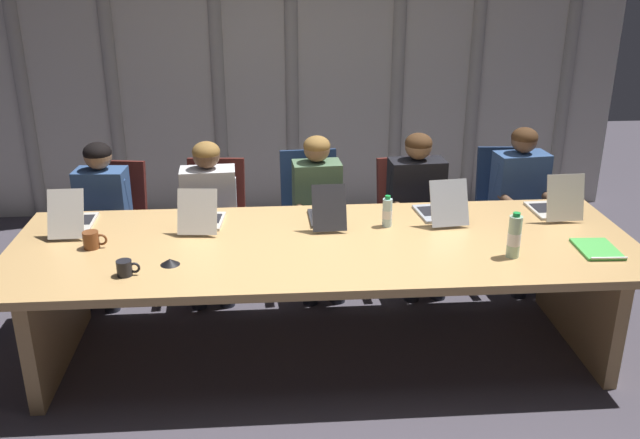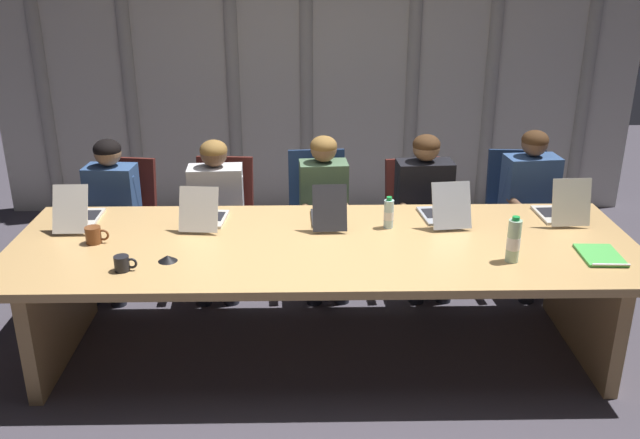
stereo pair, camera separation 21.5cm
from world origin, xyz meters
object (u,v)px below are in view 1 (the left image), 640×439
office_chair_right_mid (409,233)px  coffee_mug_near (125,268)px  office_chair_center (312,233)px  water_bottle_primary (387,213)px  laptop_left_mid (202,218)px  laptop_right_end (555,206)px  water_bottle_secondary (514,237)px  conference_mic_left_side (170,262)px  person_left_end (100,212)px  person_right_end (523,197)px  laptop_left_end (74,220)px  spiral_notepad (597,249)px  laptop_center (327,215)px  laptop_right_mid (441,210)px  coffee_mug_far (92,240)px  office_chair_left_end (115,241)px  person_right_mid (419,201)px  person_center (319,205)px  office_chair_left_mid (216,238)px  office_chair_right_end (505,228)px  person_left_mid (209,209)px

office_chair_right_mid → coffee_mug_near: bearing=-60.9°
office_chair_center → water_bottle_primary: 1.09m
laptop_left_mid → laptop_right_end: laptop_right_end is taller
water_bottle_secondary → conference_mic_left_side: water_bottle_secondary is taller
person_left_end → water_bottle_primary: size_ratio=5.51×
person_right_end → water_bottle_primary: size_ratio=5.75×
laptop_left_end → spiral_notepad: 3.19m
laptop_center → office_chair_right_mid: size_ratio=0.46×
laptop_right_mid → coffee_mug_far: (-2.16, -0.33, -0.01)m
person_left_end → spiral_notepad: 3.34m
office_chair_left_end → person_right_mid: 2.31m
person_right_mid → coffee_mug_far: size_ratio=8.16×
person_center → office_chair_left_end: bearing=-99.6°
person_center → laptop_right_mid: bearing=48.2°
water_bottle_primary → coffee_mug_far: (-1.79, -0.21, -0.04)m
person_center → coffee_mug_near: bearing=-44.8°
person_right_end → laptop_left_end: bearing=-84.6°
water_bottle_primary → conference_mic_left_side: 1.39m
laptop_center → office_chair_left_end: (-1.54, 0.78, -0.47)m
laptop_left_end → person_right_mid: bearing=-76.6°
office_chair_left_mid → office_chair_right_mid: office_chair_left_mid is taller
office_chair_left_mid → person_right_end: (2.31, -0.15, 0.32)m
person_center → person_left_end: bearing=-93.7°
laptop_left_mid → office_chair_right_mid: laptop_left_mid is taller
office_chair_right_end → person_left_end: 3.07m
office_chair_left_end → water_bottle_secondary: bearing=70.4°
laptop_left_end → coffee_mug_near: size_ratio=3.62×
person_left_end → coffee_mug_near: 1.38m
laptop_center → office_chair_left_end: bearing=61.5°
laptop_right_end → coffee_mug_far: size_ratio=2.81×
office_chair_right_mid → person_right_end: size_ratio=0.76×
laptop_right_mid → person_right_end: bearing=-58.7°
laptop_right_mid → conference_mic_left_side: (-1.68, -0.59, -0.04)m
office_chair_right_mid → laptop_left_mid: bearing=-71.8°
office_chair_left_end → office_chair_right_mid: size_ratio=1.02×
office_chair_center → person_right_end: 1.62m
person_center → person_left_mid: bearing=-93.9°
coffee_mug_far → conference_mic_left_side: coffee_mug_far is taller
laptop_right_end → office_chair_left_mid: bearing=69.7°
laptop_left_mid → conference_mic_left_side: 0.58m
laptop_left_end → office_chair_left_end: size_ratio=0.50×
person_left_mid → person_right_mid: size_ratio=0.97×
water_bottle_secondary → office_chair_center: bearing=127.6°
office_chair_center → person_left_end: person_left_end is taller
laptop_right_end → office_chair_left_end: laptop_right_end is taller
laptop_left_mid → person_center: person_center is taller
laptop_right_end → office_chair_center: 1.80m
office_chair_left_end → person_center: (1.53, -0.16, 0.31)m
office_chair_left_end → water_bottle_primary: bearing=74.4°
laptop_center → water_bottle_primary: (0.38, -0.08, 0.04)m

